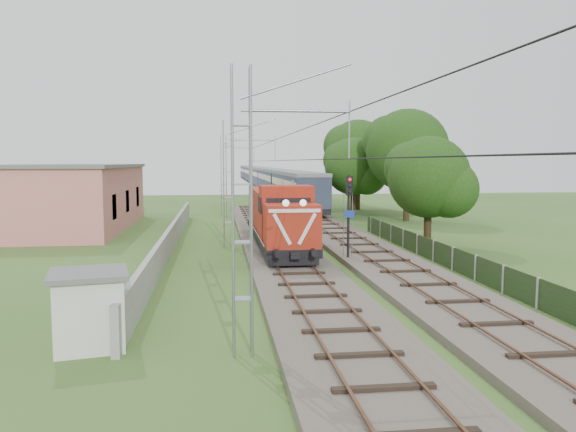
{
  "coord_description": "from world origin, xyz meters",
  "views": [
    {
      "loc": [
        -3.68,
        -23.4,
        5.41
      ],
      "look_at": [
        0.52,
        9.61,
        2.2
      ],
      "focal_mm": 35.0,
      "sensor_mm": 36.0,
      "label": 1
    }
  ],
  "objects": [
    {
      "name": "track_side",
      "position": [
        5.0,
        20.0,
        0.18
      ],
      "size": [
        4.2,
        80.0,
        0.45
      ],
      "color": "#6B6054",
      "rests_on": "ground"
    },
    {
      "name": "tree_d",
      "position": [
        12.32,
        38.79,
        6.35
      ],
      "size": [
        7.85,
        7.48,
        10.17
      ],
      "color": "#362916",
      "rests_on": "ground"
    },
    {
      "name": "tree_c",
      "position": [
        10.01,
        31.73,
        4.9
      ],
      "size": [
        6.06,
        5.78,
        7.86
      ],
      "color": "#362916",
      "rests_on": "ground"
    },
    {
      "name": "relay_hut",
      "position": [
        -7.4,
        -6.82,
        1.14
      ],
      "size": [
        2.58,
        2.58,
        2.26
      ],
      "color": "silver",
      "rests_on": "ground"
    },
    {
      "name": "coach_rake",
      "position": [
        5.0,
        85.99,
        2.64
      ],
      "size": [
        3.21,
        120.0,
        3.71
      ],
      "color": "black",
      "rests_on": "ground"
    },
    {
      "name": "station_building",
      "position": [
        -15.0,
        24.0,
        2.63
      ],
      "size": [
        8.4,
        20.4,
        5.22
      ],
      "color": "#CC6E6E",
      "rests_on": "ground"
    },
    {
      "name": "track_main",
      "position": [
        0.0,
        7.0,
        0.18
      ],
      "size": [
        4.2,
        70.0,
        0.45
      ],
      "color": "#6B6054",
      "rests_on": "ground"
    },
    {
      "name": "fence",
      "position": [
        8.0,
        3.0,
        0.6
      ],
      "size": [
        0.12,
        32.0,
        1.2
      ],
      "color": "black",
      "rests_on": "ground"
    },
    {
      "name": "signal_post",
      "position": [
        3.3,
        5.71,
        3.25
      ],
      "size": [
        0.49,
        0.41,
        4.72
      ],
      "color": "black",
      "rests_on": "ground"
    },
    {
      "name": "tree_a",
      "position": [
        9.68,
        10.65,
        4.39
      ],
      "size": [
        5.44,
        5.18,
        7.05
      ],
      "color": "#362916",
      "rests_on": "ground"
    },
    {
      "name": "boundary_wall",
      "position": [
        -6.5,
        12.0,
        0.75
      ],
      "size": [
        0.25,
        40.0,
        1.5
      ],
      "primitive_type": "cube",
      "color": "#9E9E99",
      "rests_on": "ground"
    },
    {
      "name": "locomotive",
      "position": [
        0.0,
        10.79,
        2.11
      ],
      "size": [
        2.78,
        15.87,
        4.03
      ],
      "color": "black",
      "rests_on": "ground"
    },
    {
      "name": "catenary",
      "position": [
        -2.95,
        12.0,
        4.05
      ],
      "size": [
        3.31,
        70.0,
        8.0
      ],
      "color": "gray",
      "rests_on": "ground"
    },
    {
      "name": "tree_b",
      "position": [
        13.69,
        26.17,
        6.38
      ],
      "size": [
        7.89,
        7.51,
        10.22
      ],
      "color": "#362916",
      "rests_on": "ground"
    },
    {
      "name": "ground",
      "position": [
        0.0,
        0.0,
        0.0
      ],
      "size": [
        140.0,
        140.0,
        0.0
      ],
      "primitive_type": "plane",
      "color": "#355A21",
      "rests_on": "ground"
    }
  ]
}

